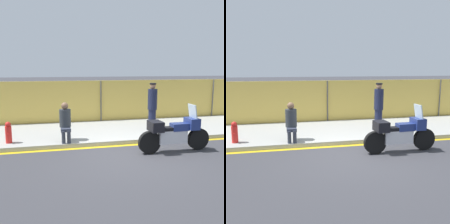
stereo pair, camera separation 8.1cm
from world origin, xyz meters
TOP-DOWN VIEW (x-y plane):
  - ground_plane at (0.00, 0.00)m, footprint 120.00×120.00m
  - sidewalk at (0.00, 2.76)m, footprint 41.70×3.37m
  - curb_paint_stripe at (0.00, 0.99)m, footprint 41.70×0.18m
  - storefront_fence at (0.00, 4.53)m, footprint 39.62×0.17m
  - motorcycle at (1.45, 0.06)m, footprint 2.31×0.54m
  - officer_standing at (1.64, 2.37)m, footprint 0.35×0.35m
  - person_seated_on_curb at (-1.72, 1.53)m, footprint 0.38×0.66m
  - fire_hydrant at (-3.52, 1.64)m, footprint 0.20×0.25m

SIDE VIEW (x-z plane):
  - ground_plane at x=0.00m, z-range 0.00..0.00m
  - curb_paint_stripe at x=0.00m, z-range 0.00..0.01m
  - sidewalk at x=0.00m, z-range 0.00..0.14m
  - fire_hydrant at x=-3.52m, z-range 0.14..0.83m
  - motorcycle at x=1.45m, z-range -0.14..1.29m
  - person_seated_on_curb at x=-1.72m, z-range 0.21..1.47m
  - storefront_fence at x=0.00m, z-range 0.00..1.95m
  - officer_standing at x=1.64m, z-range 0.17..1.97m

